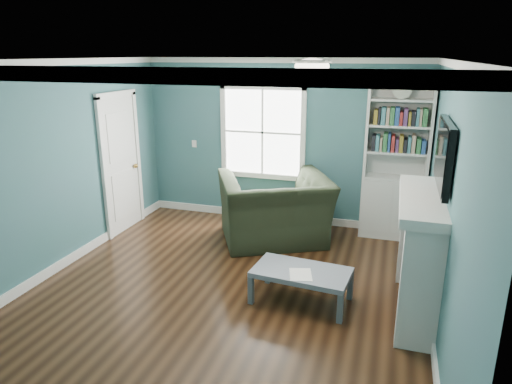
% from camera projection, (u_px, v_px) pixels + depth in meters
% --- Properties ---
extents(floor, '(5.00, 5.00, 0.00)m').
position_uv_depth(floor, '(227.00, 290.00, 5.34)').
color(floor, black).
rests_on(floor, ground).
extents(room_walls, '(5.00, 5.00, 5.00)m').
position_uv_depth(room_walls, '(224.00, 159.00, 4.88)').
color(room_walls, '#356A69').
rests_on(room_walls, ground).
extents(trim, '(4.50, 5.00, 2.60)m').
position_uv_depth(trim, '(225.00, 189.00, 4.98)').
color(trim, white).
rests_on(trim, ground).
extents(window, '(1.40, 0.06, 1.50)m').
position_uv_depth(window, '(263.00, 132.00, 7.27)').
color(window, white).
rests_on(window, room_walls).
extents(bookshelf, '(0.90, 0.35, 2.31)m').
position_uv_depth(bookshelf, '(394.00, 177.00, 6.67)').
color(bookshelf, silver).
rests_on(bookshelf, ground).
extents(fireplace, '(0.44, 1.58, 1.30)m').
position_uv_depth(fireplace, '(419.00, 256.00, 4.75)').
color(fireplace, black).
rests_on(fireplace, ground).
extents(tv, '(0.06, 1.10, 0.65)m').
position_uv_depth(tv, '(444.00, 155.00, 4.40)').
color(tv, black).
rests_on(tv, fireplace).
extents(door, '(0.12, 0.98, 2.17)m').
position_uv_depth(door, '(121.00, 162.00, 6.93)').
color(door, silver).
rests_on(door, ground).
extents(ceiling_fixture, '(0.38, 0.38, 0.15)m').
position_uv_depth(ceiling_fixture, '(312.00, 65.00, 4.43)').
color(ceiling_fixture, white).
rests_on(ceiling_fixture, room_walls).
extents(light_switch, '(0.08, 0.01, 0.12)m').
position_uv_depth(light_switch, '(194.00, 144.00, 7.68)').
color(light_switch, white).
rests_on(light_switch, room_walls).
extents(recliner, '(1.79, 1.56, 1.32)m').
position_uv_depth(recliner, '(275.00, 198.00, 6.57)').
color(recliner, '#212D1C').
rests_on(recliner, ground).
extents(coffee_table, '(1.10, 0.67, 0.38)m').
position_uv_depth(coffee_table, '(301.00, 274.00, 5.02)').
color(coffee_table, '#4C545B').
rests_on(coffee_table, ground).
extents(paper_sheet, '(0.30, 0.35, 0.00)m').
position_uv_depth(paper_sheet, '(301.00, 274.00, 4.90)').
color(paper_sheet, white).
rests_on(paper_sheet, coffee_table).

